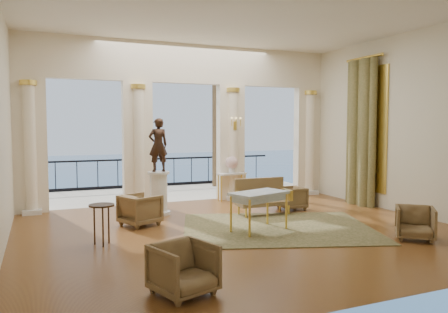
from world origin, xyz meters
name	(u,v)px	position (x,y,z in m)	size (l,w,h in m)	color
floor	(244,231)	(0.00, 0.00, 0.00)	(9.00, 9.00, 0.00)	#4B2413
room_walls	(271,88)	(0.00, -1.12, 2.88)	(9.00, 9.00, 9.00)	beige
arcade	(186,112)	(0.00, 3.82, 2.58)	(9.00, 0.56, 4.50)	#FCE9CA
terrace	(168,194)	(0.00, 5.80, -0.05)	(10.00, 3.60, 0.10)	#BBAF9D
balustrade	(156,175)	(0.00, 7.40, 0.41)	(9.00, 0.06, 1.03)	black
palm_tree	(215,73)	(2.00, 6.60, 4.09)	(2.00, 2.00, 4.50)	#4C3823
sea	(68,181)	(0.00, 60.00, -6.00)	(160.00, 160.00, 0.00)	#274E7C
curtain	(361,132)	(4.28, 1.50, 2.02)	(0.33, 1.40, 4.09)	brown
window_frame	(366,129)	(4.47, 1.50, 2.10)	(0.04, 1.60, 3.40)	#ECC44D
wall_sconce	(235,125)	(1.40, 3.51, 2.23)	(0.30, 0.11, 0.33)	#ECC44D
rug	(277,228)	(0.77, -0.05, 0.01)	(3.99, 3.10, 0.02)	#31381B
armchair_a	(184,267)	(-2.22, -2.80, 0.37)	(0.72, 0.68, 0.74)	#43301A
armchair_b	(415,221)	(2.76, -1.90, 0.35)	(0.69, 0.65, 0.71)	#43301A
armchair_c	(291,197)	(2.17, 1.65, 0.33)	(0.64, 0.60, 0.66)	#43301A
armchair_d	(140,208)	(-1.88, 1.39, 0.38)	(0.74, 0.70, 0.76)	#43301A
settee	(262,197)	(1.17, 1.40, 0.44)	(1.36, 0.61, 0.89)	#43301A
game_table	(259,196)	(0.29, -0.12, 0.74)	(1.35, 1.00, 0.82)	#91A4B7
pedestal	(159,194)	(-1.20, 2.39, 0.51)	(0.58, 0.58, 1.07)	silver
statue	(158,145)	(-1.20, 2.39, 1.73)	(0.48, 0.31, 1.31)	#301E15
console_table	(232,178)	(1.31, 3.55, 0.68)	(0.91, 0.49, 0.81)	silver
urn	(232,163)	(1.31, 3.55, 1.09)	(0.37, 0.37, 0.49)	white
side_table	(102,210)	(-2.87, 0.06, 0.65)	(0.47, 0.47, 0.76)	black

